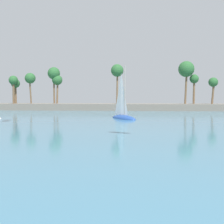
{
  "coord_description": "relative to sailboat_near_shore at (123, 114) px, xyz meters",
  "views": [
    {
      "loc": [
        0.42,
        1.44,
        4.49
      ],
      "look_at": [
        -0.62,
        16.31,
        3.54
      ],
      "focal_mm": 46.63,
      "sensor_mm": 36.0,
      "label": 1
    }
  ],
  "objects": [
    {
      "name": "sea",
      "position": [
        1.15,
        10.96,
        -0.93
      ],
      "size": [
        220.0,
        109.68,
        0.06
      ],
      "primitive_type": "cube",
      "color": "teal",
      "rests_on": "ground"
    },
    {
      "name": "palm_headland",
      "position": [
        5.24,
        25.73,
        3.02
      ],
      "size": [
        85.84,
        6.97,
        13.7
      ],
      "color": "slate",
      "rests_on": "ground"
    },
    {
      "name": "sailboat_near_shore",
      "position": [
        0.0,
        0.0,
        0.0
      ],
      "size": [
        5.57,
        6.86,
        9.99
      ],
      "color": "#234793",
      "rests_on": "sea"
    }
  ]
}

